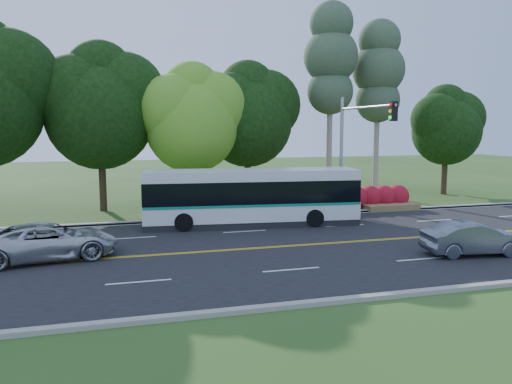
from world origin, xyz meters
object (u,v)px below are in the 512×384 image
object	(u,v)px
suv	(49,241)
traffic_signal	(356,137)
transit_bus	(251,198)
sedan	(474,238)

from	to	relation	value
suv	traffic_signal	bearing A→B (deg)	-82.11
transit_bus	sedan	bearing A→B (deg)	-43.74
transit_bus	sedan	distance (m)	11.17
transit_bus	sedan	size ratio (longest dim) A/B	2.79
transit_bus	suv	xyz separation A→B (m)	(-9.56, -4.55, -0.74)
traffic_signal	sedan	xyz separation A→B (m)	(0.97, -8.85, -3.97)
traffic_signal	suv	distance (m)	17.00
suv	sedan	bearing A→B (deg)	-112.60
transit_bus	suv	bearing A→B (deg)	-148.54
sedan	traffic_signal	bearing A→B (deg)	13.53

